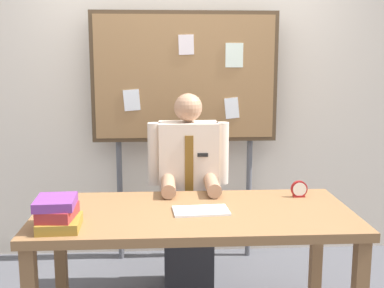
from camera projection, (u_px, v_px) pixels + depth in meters
back_wall at (184, 90)px, 3.95m from camera, size 6.40×0.08×2.70m
desk at (194, 225)px, 2.77m from camera, size 1.79×0.83×0.76m
person at (188, 200)px, 3.37m from camera, size 0.55×0.56×1.38m
bulletin_board at (185, 81)px, 3.73m from camera, size 1.43×0.09×1.96m
book_stack at (58, 213)px, 2.46m from camera, size 0.23×0.26×0.16m
open_notebook at (201, 211)px, 2.73m from camera, size 0.32×0.20×0.01m
desk_clock at (299, 190)px, 3.02m from camera, size 0.10×0.04×0.10m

